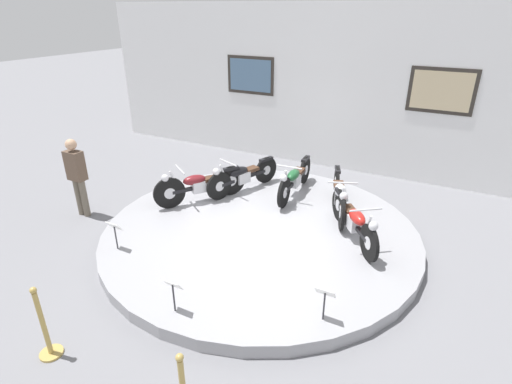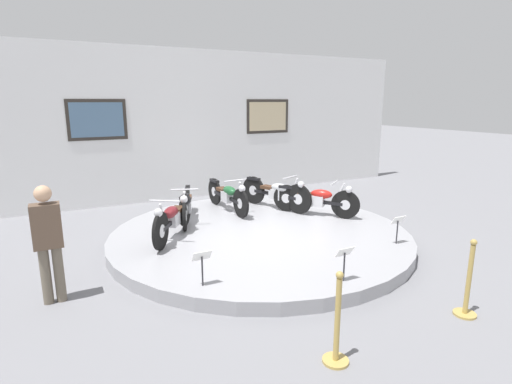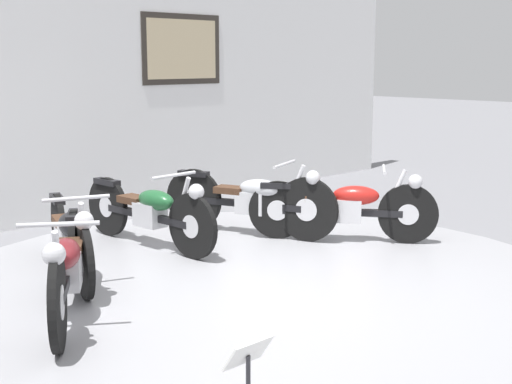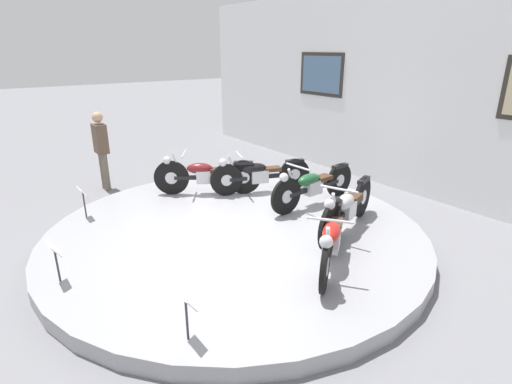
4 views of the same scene
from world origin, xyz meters
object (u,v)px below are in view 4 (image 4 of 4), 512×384
object	(u,v)px
motorcycle_black	(259,174)
info_placard_front_left	(83,196)
info_placard_front_centre	(55,254)
motorcycle_red	(332,237)
motorcycle_maroon	(205,174)
motorcycle_silver	(347,207)
visitor_standing	(101,147)
motorcycle_green	(313,185)
info_placard_front_right	(186,307)

from	to	relation	value
motorcycle_black	info_placard_front_left	bearing A→B (deg)	-103.55
info_placard_front_centre	motorcycle_red	bearing A→B (deg)	60.94
motorcycle_maroon	motorcycle_silver	world-z (taller)	motorcycle_silver
visitor_standing	info_placard_front_left	bearing A→B (deg)	-25.27
visitor_standing	info_placard_front_centre	bearing A→B (deg)	-24.13
motorcycle_green	info_placard_front_centre	size ratio (longest dim) A/B	3.87
motorcycle_silver	motorcycle_black	bearing A→B (deg)	-179.89
motorcycle_green	visitor_standing	size ratio (longest dim) A/B	1.22
motorcycle_black	info_placard_front_centre	xyz separation A→B (m)	(1.09, -3.77, -0.01)
motorcycle_black	info_placard_front_left	distance (m)	3.09
visitor_standing	info_placard_front_right	bearing A→B (deg)	-8.97
motorcycle_black	visitor_standing	bearing A→B (deg)	-139.85
motorcycle_red	info_placard_front_left	xyz separation A→B (m)	(-3.42, -2.14, -0.01)
motorcycle_maroon	motorcycle_silver	xyz separation A→B (m)	(2.70, 0.87, 0.01)
info_placard_front_left	info_placard_front_centre	size ratio (longest dim) A/B	1.00
motorcycle_green	motorcycle_silver	distance (m)	1.14
motorcycle_black	motorcycle_red	distance (m)	2.84
motorcycle_silver	visitor_standing	bearing A→B (deg)	-155.50
motorcycle_green	visitor_standing	bearing A→B (deg)	-145.51
info_placard_front_centre	info_placard_front_left	bearing A→B (deg)	157.03
motorcycle_maroon	motorcycle_green	size ratio (longest dim) A/B	0.85
motorcycle_black	motorcycle_silver	bearing A→B (deg)	0.11
info_placard_front_right	visitor_standing	world-z (taller)	visitor_standing
motorcycle_silver	info_placard_front_right	bearing A→B (deg)	-76.45
motorcycle_maroon	motorcycle_silver	bearing A→B (deg)	17.85
motorcycle_maroon	motorcycle_black	xyz separation A→B (m)	(0.52, 0.86, -0.02)
info_placard_front_left	visitor_standing	distance (m)	2.04
motorcycle_maroon	motorcycle_red	size ratio (longest dim) A/B	1.05
motorcycle_red	info_placard_front_left	distance (m)	4.04
motorcycle_black	visitor_standing	distance (m)	3.34
motorcycle_black	motorcycle_silver	size ratio (longest dim) A/B	0.97
info_placard_front_centre	visitor_standing	bearing A→B (deg)	155.87
motorcycle_red	info_placard_front_right	xyz separation A→B (m)	(0.20, -2.14, -0.01)
motorcycle_red	info_placard_front_right	distance (m)	2.15
info_placard_front_centre	visitor_standing	distance (m)	3.99
motorcycle_black	visitor_standing	xyz separation A→B (m)	(-2.54, -2.14, 0.33)
info_placard_front_left	visitor_standing	size ratio (longest dim) A/B	0.31
motorcycle_black	info_placard_front_centre	world-z (taller)	motorcycle_black
motorcycle_red	info_placard_front_centre	xyz separation A→B (m)	(-1.61, -2.90, -0.01)
motorcycle_silver	info_placard_front_centre	bearing A→B (deg)	-106.05
info_placard_front_centre	info_placard_front_right	distance (m)	1.97
visitor_standing	motorcycle_green	bearing A→B (deg)	34.49
info_placard_front_left	motorcycle_black	bearing A→B (deg)	76.45
motorcycle_silver	motorcycle_red	bearing A→B (deg)	-58.71
motorcycle_green	info_placard_front_left	xyz separation A→B (m)	(-1.81, -3.35, -0.02)
motorcycle_silver	motorcycle_red	xyz separation A→B (m)	(0.53, -0.87, -0.02)
motorcycle_green	info_placard_front_centre	bearing A→B (deg)	-90.03
motorcycle_black	info_placard_front_right	size ratio (longest dim) A/B	3.63
info_placard_front_left	motorcycle_silver	bearing A→B (deg)	46.08
info_placard_front_centre	motorcycle_black	bearing A→B (deg)	106.08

